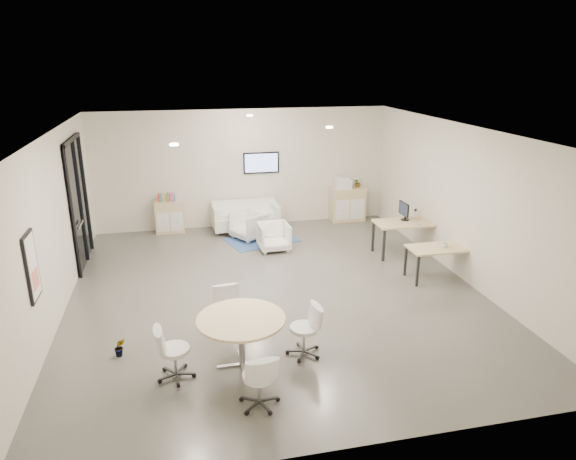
# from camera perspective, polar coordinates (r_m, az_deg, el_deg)

# --- Properties ---
(room_shell) EXTENTS (9.60, 10.60, 4.80)m
(room_shell) POSITION_cam_1_polar(r_m,az_deg,el_deg) (9.84, -1.45, 1.62)
(room_shell) COLOR #54524C
(room_shell) RESTS_ON ground
(glass_door) EXTENTS (0.09, 1.90, 2.85)m
(glass_door) POSITION_cam_1_polar(r_m,az_deg,el_deg) (12.31, -22.26, 3.22)
(glass_door) COLOR black
(glass_door) RESTS_ON room_shell
(artwork) EXTENTS (0.05, 0.54, 1.04)m
(artwork) POSITION_cam_1_polar(r_m,az_deg,el_deg) (8.46, -26.58, -3.69)
(artwork) COLOR black
(artwork) RESTS_ON room_shell
(wall_tv) EXTENTS (0.98, 0.06, 0.58)m
(wall_tv) POSITION_cam_1_polar(r_m,az_deg,el_deg) (14.16, -2.99, 7.47)
(wall_tv) COLOR black
(wall_tv) RESTS_ON room_shell
(ceiling_spots) EXTENTS (3.14, 4.14, 0.03)m
(ceiling_spots) POSITION_cam_1_polar(r_m,az_deg,el_deg) (10.28, -3.56, 11.34)
(ceiling_spots) COLOR #FFEAC6
(ceiling_spots) RESTS_ON room_shell
(sideboard_left) EXTENTS (0.76, 0.40, 0.86)m
(sideboard_left) POSITION_cam_1_polar(r_m,az_deg,el_deg) (14.11, -13.01, 1.44)
(sideboard_left) COLOR tan
(sideboard_left) RESTS_ON room_shell
(sideboard_right) EXTENTS (0.97, 0.47, 0.97)m
(sideboard_right) POSITION_cam_1_polar(r_m,az_deg,el_deg) (14.84, 6.63, 2.86)
(sideboard_right) COLOR tan
(sideboard_right) RESTS_ON room_shell
(books) EXTENTS (0.45, 0.14, 0.22)m
(books) POSITION_cam_1_polar(r_m,az_deg,el_deg) (13.97, -13.33, 3.55)
(books) COLOR red
(books) RESTS_ON sideboard_left
(printer) EXTENTS (0.49, 0.42, 0.31)m
(printer) POSITION_cam_1_polar(r_m,az_deg,el_deg) (14.64, 6.16, 5.22)
(printer) COLOR white
(printer) RESTS_ON sideboard_right
(loveseat) EXTENTS (1.80, 0.95, 0.66)m
(loveseat) POSITION_cam_1_polar(r_m,az_deg,el_deg) (14.03, -4.79, 1.46)
(loveseat) COLOR silver
(loveseat) RESTS_ON room_shell
(blue_rug) EXTENTS (1.97, 1.58, 0.01)m
(blue_rug) POSITION_cam_1_polar(r_m,az_deg,el_deg) (13.27, -2.93, -1.11)
(blue_rug) COLOR navy
(blue_rug) RESTS_ON room_shell
(armchair_left) EXTENTS (1.02, 1.03, 0.79)m
(armchair_left) POSITION_cam_1_polar(r_m,az_deg,el_deg) (13.30, -4.36, 0.68)
(armchair_left) COLOR silver
(armchair_left) RESTS_ON room_shell
(armchair_right) EXTENTS (0.75, 0.70, 0.74)m
(armchair_right) POSITION_cam_1_polar(r_m,az_deg,el_deg) (12.47, -1.59, -0.61)
(armchair_right) COLOR silver
(armchair_right) RESTS_ON room_shell
(desk_rear) EXTENTS (1.55, 0.80, 0.80)m
(desk_rear) POSITION_cam_1_polar(r_m,az_deg,el_deg) (12.44, 13.13, 0.53)
(desk_rear) COLOR tan
(desk_rear) RESTS_ON room_shell
(desk_front) EXTENTS (1.35, 0.68, 0.70)m
(desk_front) POSITION_cam_1_polar(r_m,az_deg,el_deg) (11.25, 16.54, -2.18)
(desk_front) COLOR tan
(desk_front) RESTS_ON room_shell
(monitor) EXTENTS (0.20, 0.50, 0.44)m
(monitor) POSITION_cam_1_polar(r_m,az_deg,el_deg) (12.46, 12.77, 2.11)
(monitor) COLOR black
(monitor) RESTS_ON desk_rear
(round_table) EXTENTS (1.33, 1.33, 0.81)m
(round_table) POSITION_cam_1_polar(r_m,az_deg,el_deg) (7.78, -5.23, -10.23)
(round_table) COLOR tan
(round_table) RESTS_ON room_shell
(meeting_chairs) EXTENTS (2.62, 2.62, 0.82)m
(meeting_chairs) POSITION_cam_1_polar(r_m,az_deg,el_deg) (7.94, -5.17, -12.24)
(meeting_chairs) COLOR white
(meeting_chairs) RESTS_ON room_shell
(plant_cabinet) EXTENTS (0.30, 0.32, 0.21)m
(plant_cabinet) POSITION_cam_1_polar(r_m,az_deg,el_deg) (14.82, 7.76, 5.15)
(plant_cabinet) COLOR #3F7F3F
(plant_cabinet) RESTS_ON sideboard_right
(plant_floor) EXTENTS (0.18, 0.31, 0.14)m
(plant_floor) POSITION_cam_1_polar(r_m,az_deg,el_deg) (8.72, -18.15, -12.75)
(plant_floor) COLOR #3F7F3F
(plant_floor) RESTS_ON room_shell
(cup) EXTENTS (0.15, 0.13, 0.13)m
(cup) POSITION_cam_1_polar(r_m,az_deg,el_deg) (11.20, 17.05, -1.58)
(cup) COLOR white
(cup) RESTS_ON desk_front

